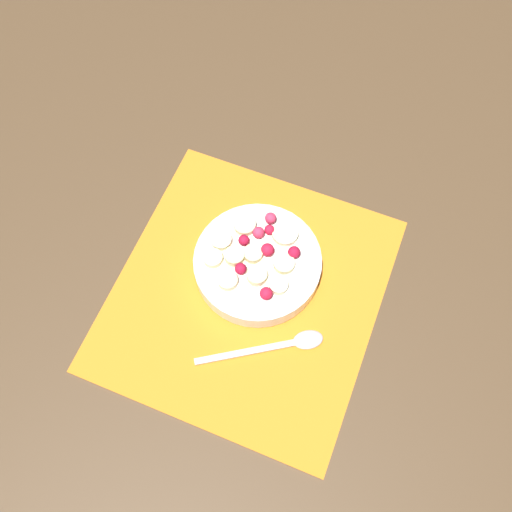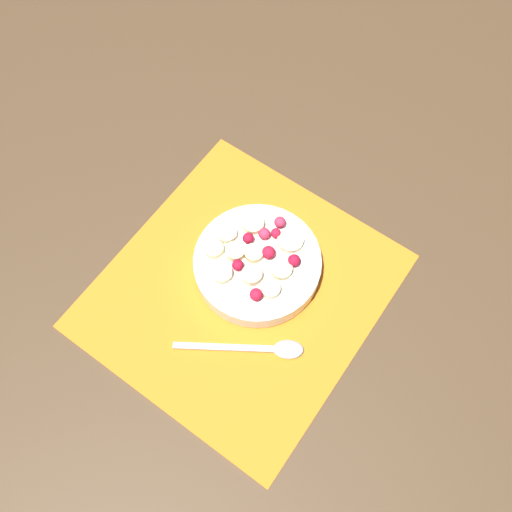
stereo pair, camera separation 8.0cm
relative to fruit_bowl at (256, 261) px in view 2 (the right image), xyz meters
name	(u,v)px [view 2 (the right image)]	position (x,y,z in m)	size (l,w,h in m)	color
ground_plane	(241,291)	(0.04, 0.00, -0.03)	(3.00, 3.00, 0.00)	#4C3823
placemat	(241,290)	(0.04, 0.00, -0.02)	(0.40, 0.37, 0.01)	orange
fruit_bowl	(256,261)	(0.00, 0.00, 0.00)	(0.18, 0.18, 0.05)	white
spoon	(265,349)	(0.09, 0.08, -0.02)	(0.11, 0.16, 0.01)	#B2B2B7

